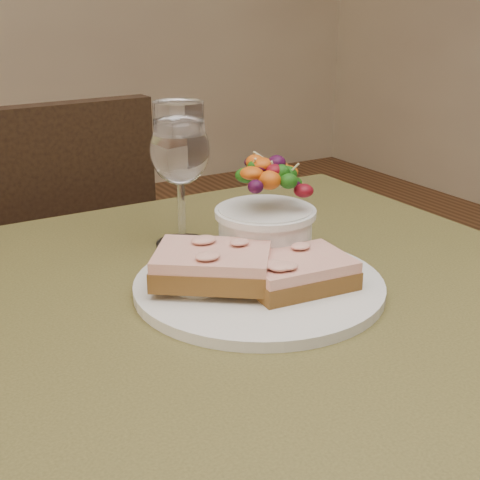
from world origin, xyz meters
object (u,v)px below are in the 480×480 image
sandwich_back (213,265)px  wine_glass (180,154)px  dinner_plate (259,286)px  sandwich_front (297,272)px  chair_far (31,392)px  salad_bowl (265,210)px  ramekin (199,271)px  cafe_table (249,384)px

sandwich_back → wine_glass: (0.04, 0.16, 0.09)m
dinner_plate → sandwich_front: sandwich_front is taller
sandwich_back → wine_glass: 0.19m
sandwich_front → sandwich_back: 0.09m
chair_far → sandwich_back: (0.09, -0.64, 0.49)m
chair_far → salad_bowl: (0.18, -0.60, 0.53)m
chair_far → ramekin: 0.81m
cafe_table → sandwich_front: size_ratio=6.58×
ramekin → cafe_table: bearing=-45.1°
dinner_plate → ramekin: ramekin is taller
wine_glass → cafe_table: bearing=-94.4°
cafe_table → sandwich_front: (0.06, -0.01, 0.13)m
chair_far → cafe_table: bearing=96.5°
sandwich_front → wine_glass: (-0.04, 0.20, 0.10)m
sandwich_back → salad_bowl: (0.10, 0.05, 0.03)m
chair_far → sandwich_front: bearing=100.9°
chair_far → dinner_plate: size_ratio=3.21×
ramekin → dinner_plate: bearing=-15.2°
salad_bowl → cafe_table: bearing=-131.1°
sandwich_front → chair_far: bearing=108.7°
dinner_plate → wine_glass: size_ratio=1.60×
salad_bowl → chair_far: bearing=107.0°
cafe_table → ramekin: 0.14m
ramekin → wine_glass: (0.05, 0.16, 0.09)m
sandwich_back → wine_glass: bearing=112.1°
cafe_table → sandwich_front: 0.14m
salad_bowl → wine_glass: wine_glass is taller
sandwich_front → ramekin: bearing=157.9°
chair_far → dinner_plate: chair_far is taller
sandwich_back → wine_glass: size_ratio=0.89×
cafe_table → salad_bowl: (0.07, 0.08, 0.17)m
cafe_table → salad_bowl: bearing=48.9°
cafe_table → wine_glass: bearing=85.6°
cafe_table → sandwich_back: 0.15m
ramekin → salad_bowl: salad_bowl is taller
chair_far → ramekin: bearing=93.6°
cafe_table → dinner_plate: (0.03, 0.02, 0.11)m
dinner_plate → wine_glass: wine_glass is taller
dinner_plate → sandwich_front: 0.05m
chair_far → ramekin: size_ratio=14.50×
sandwich_front → cafe_table: bearing=176.0°
salad_bowl → sandwich_front: bearing=-99.9°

